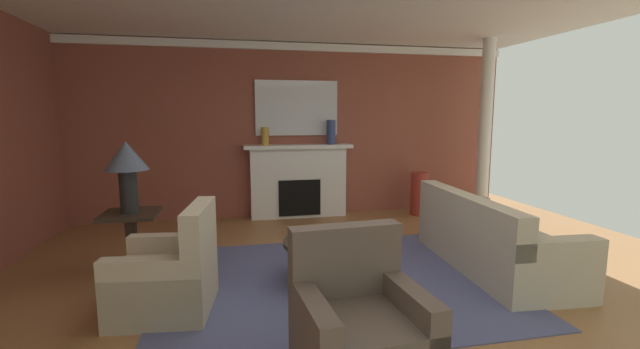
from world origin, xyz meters
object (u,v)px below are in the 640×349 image
(armchair_near_window, at_px, (169,278))
(table_lamp, at_px, (127,163))
(armchair_facing_fireplace, at_px, (359,330))
(mantel_mirror, at_px, (297,108))
(fireplace, at_px, (298,183))
(vase_mantel_right, at_px, (331,132))
(sofa, at_px, (490,242))
(vase_tall_corner, at_px, (419,194))
(coffee_table, at_px, (332,251))
(vase_mantel_left, at_px, (265,136))
(side_table, at_px, (132,240))

(armchair_near_window, distance_m, table_lamp, 1.40)
(armchair_facing_fireplace, bearing_deg, mantel_mirror, 86.33)
(fireplace, relative_size, vase_mantel_right, 4.41)
(mantel_mirror, distance_m, sofa, 3.75)
(armchair_near_window, distance_m, vase_tall_corner, 4.70)
(mantel_mirror, distance_m, coffee_table, 3.33)
(sofa, height_order, vase_mantel_right, vase_mantel_right)
(sofa, relative_size, vase_mantel_right, 5.26)
(table_lamp, bearing_deg, sofa, -8.50)
(armchair_facing_fireplace, distance_m, vase_mantel_left, 4.48)
(sofa, distance_m, armchair_near_window, 3.40)
(sofa, bearing_deg, side_table, 171.50)
(mantel_mirror, relative_size, armchair_near_window, 1.46)
(fireplace, distance_m, vase_mantel_left, 0.97)
(table_lamp, height_order, vase_tall_corner, table_lamp)
(vase_tall_corner, bearing_deg, armchair_facing_fireplace, -119.88)
(mantel_mirror, height_order, armchair_facing_fireplace, mantel_mirror)
(mantel_mirror, bearing_deg, vase_mantel_right, -17.18)
(fireplace, xyz_separation_m, side_table, (-2.15, -2.25, -0.18))
(armchair_near_window, xyz_separation_m, vase_tall_corner, (3.71, 2.88, 0.06))
(coffee_table, height_order, table_lamp, table_lamp)
(side_table, relative_size, table_lamp, 0.93)
(fireplace, height_order, side_table, fireplace)
(vase_tall_corner, bearing_deg, vase_mantel_left, 174.53)
(armchair_near_window, height_order, vase_tall_corner, armchair_near_window)
(armchair_near_window, relative_size, vase_mantel_left, 3.24)
(coffee_table, bearing_deg, vase_tall_corner, 49.81)
(sofa, relative_size, armchair_near_window, 2.26)
(coffee_table, xyz_separation_m, table_lamp, (-2.05, 0.61, 0.89))
(mantel_mirror, relative_size, vase_mantel_right, 3.39)
(vase_mantel_right, bearing_deg, table_lamp, -140.86)
(side_table, bearing_deg, table_lamp, 0.00)
(armchair_near_window, relative_size, armchair_facing_fireplace, 1.00)
(table_lamp, relative_size, vase_tall_corner, 1.01)
(table_lamp, xyz_separation_m, vase_mantel_right, (2.70, 2.20, 0.21))
(armchair_facing_fireplace, xyz_separation_m, vase_mantel_right, (0.84, 4.34, 1.13))
(coffee_table, relative_size, vase_mantel_left, 3.42)
(fireplace, xyz_separation_m, vase_mantel_left, (-0.55, -0.05, 0.79))
(sofa, height_order, armchair_facing_fireplace, armchair_facing_fireplace)
(vase_mantel_left, height_order, vase_mantel_right, vase_mantel_right)
(vase_mantel_left, bearing_deg, armchair_facing_fireplace, -86.56)
(sofa, bearing_deg, armchair_facing_fireplace, -142.28)
(mantel_mirror, distance_m, side_table, 3.51)
(armchair_facing_fireplace, height_order, coffee_table, armchair_facing_fireplace)
(fireplace, height_order, vase_mantel_left, vase_mantel_left)
(mantel_mirror, xyz_separation_m, coffee_table, (-0.10, -2.98, -1.50))
(fireplace, distance_m, armchair_near_window, 3.60)
(mantel_mirror, distance_m, table_lamp, 3.26)
(fireplace, distance_m, sofa, 3.33)
(armchair_facing_fireplace, bearing_deg, table_lamp, 131.03)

